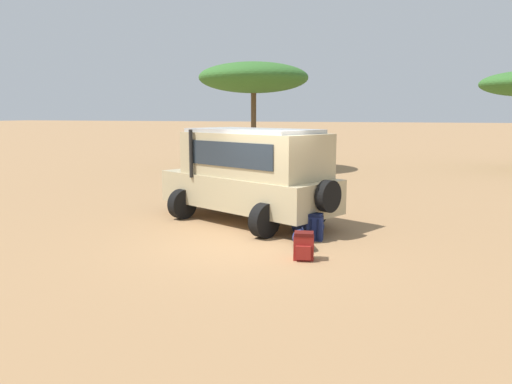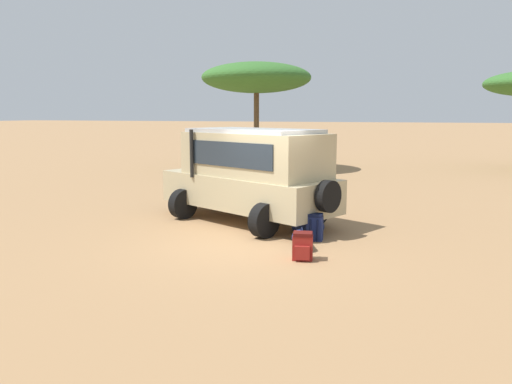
# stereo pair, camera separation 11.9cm
# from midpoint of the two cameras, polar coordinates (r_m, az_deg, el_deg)

# --- Properties ---
(ground_plane) EXTENTS (320.00, 320.00, 0.00)m
(ground_plane) POSITION_cam_midpoint_polar(r_m,az_deg,el_deg) (11.01, -0.68, -5.90)
(ground_plane) COLOR #9E754C
(safari_vehicle) EXTENTS (5.37, 3.86, 2.44)m
(safari_vehicle) POSITION_cam_midpoint_polar(r_m,az_deg,el_deg) (12.95, -0.94, 2.18)
(safari_vehicle) COLOR tan
(safari_vehicle) RESTS_ON ground_plane
(backpack_beside_front_wheel) EXTENTS (0.37, 0.39, 0.62)m
(backpack_beside_front_wheel) POSITION_cam_midpoint_polar(r_m,az_deg,el_deg) (11.30, 6.47, -4.01)
(backpack_beside_front_wheel) COLOR navy
(backpack_beside_front_wheel) RESTS_ON ground_plane
(backpack_cluster_center) EXTENTS (0.44, 0.43, 0.55)m
(backpack_cluster_center) POSITION_cam_midpoint_polar(r_m,az_deg,el_deg) (9.80, 5.13, -6.21)
(backpack_cluster_center) COLOR maroon
(backpack_cluster_center) RESTS_ON ground_plane
(duffel_bag_low_black_case) EXTENTS (0.55, 0.77, 0.45)m
(duffel_bag_low_black_case) POSITION_cam_midpoint_polar(r_m,az_deg,el_deg) (10.65, 5.00, -5.48)
(duffel_bag_low_black_case) COLOR navy
(duffel_bag_low_black_case) RESTS_ON ground_plane
(duffel_bag_soft_canvas) EXTENTS (0.75, 0.47, 0.41)m
(duffel_bag_soft_canvas) POSITION_cam_midpoint_polar(r_m,az_deg,el_deg) (11.98, 5.68, -3.96)
(duffel_bag_soft_canvas) COLOR navy
(duffel_bag_soft_canvas) RESTS_ON ground_plane
(acacia_tree_far_left) EXTENTS (5.44, 5.55, 5.33)m
(acacia_tree_far_left) POSITION_cam_midpoint_polar(r_m,az_deg,el_deg) (25.44, -0.42, 12.89)
(acacia_tree_far_left) COLOR brown
(acacia_tree_far_left) RESTS_ON ground_plane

